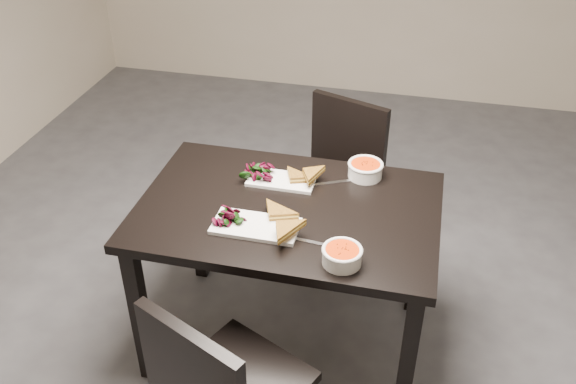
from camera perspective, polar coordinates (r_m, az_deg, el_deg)
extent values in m
plane|color=#47474C|center=(3.17, 5.74, -10.12)|extent=(5.00, 5.00, 0.00)
cube|color=black|center=(2.51, 0.00, -1.70)|extent=(1.20, 0.80, 0.04)
cube|color=black|center=(2.67, -13.34, -10.82)|extent=(0.06, 0.06, 0.71)
cube|color=black|center=(2.47, 10.80, -15.05)|extent=(0.06, 0.06, 0.71)
cube|color=black|center=(3.13, -8.20, -2.40)|extent=(0.06, 0.06, 0.71)
cube|color=black|center=(2.96, 11.81, -5.25)|extent=(0.06, 0.06, 0.71)
cube|color=black|center=(2.27, -4.66, -17.07)|extent=(0.56, 0.56, 0.04)
cube|color=black|center=(2.61, -4.73, -15.85)|extent=(0.05, 0.05, 0.41)
cube|color=black|center=(2.02, -8.71, -16.31)|extent=(0.40, 0.21, 0.40)
cube|color=black|center=(3.19, 3.68, 0.28)|extent=(0.54, 0.54, 0.04)
cube|color=black|center=(3.27, -0.79, -3.48)|extent=(0.05, 0.05, 0.41)
cube|color=black|center=(3.13, 4.69, -5.70)|extent=(0.05, 0.05, 0.41)
cube|color=black|center=(3.52, 2.53, -0.51)|extent=(0.05, 0.05, 0.41)
cube|color=black|center=(3.38, 7.73, -2.43)|extent=(0.05, 0.05, 0.41)
cube|color=black|center=(3.22, 5.56, 5.11)|extent=(0.41, 0.18, 0.40)
cube|color=white|center=(2.38, -2.96, -3.13)|extent=(0.33, 0.16, 0.02)
cylinder|color=white|center=(2.22, 4.93, -5.91)|extent=(0.14, 0.14, 0.05)
cylinder|color=#EE3C0A|center=(2.20, 4.96, -5.43)|extent=(0.12, 0.12, 0.02)
torus|color=white|center=(2.20, 4.97, -5.29)|extent=(0.15, 0.15, 0.01)
cube|color=silver|center=(2.32, 1.90, -4.53)|extent=(0.18, 0.03, 0.00)
cube|color=white|center=(2.65, -0.60, 1.07)|extent=(0.28, 0.14, 0.01)
cylinder|color=white|center=(2.69, 7.05, 1.94)|extent=(0.15, 0.15, 0.06)
cylinder|color=#EE3C0A|center=(2.68, 7.08, 2.40)|extent=(0.13, 0.13, 0.02)
torus|color=white|center=(2.67, 7.09, 2.53)|extent=(0.15, 0.15, 0.01)
cube|color=silver|center=(2.64, 3.86, 0.83)|extent=(0.17, 0.09, 0.00)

